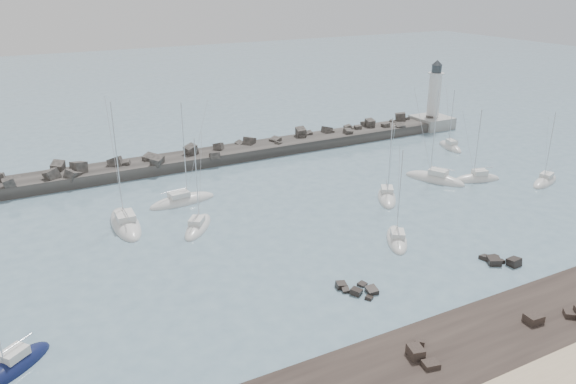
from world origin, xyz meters
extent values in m
plane|color=slate|center=(0.00, 0.00, 0.00)|extent=(400.00, 400.00, 0.00)
cube|color=black|center=(0.00, -22.00, 0.00)|extent=(140.00, 12.00, 0.70)
cube|color=black|center=(6.82, -21.01, 0.72)|extent=(1.61, 1.38, 0.75)
cube|color=black|center=(-5.93, -19.82, 0.80)|extent=(1.46, 1.70, 0.90)
cube|color=black|center=(10.58, -21.89, 0.58)|extent=(1.40, 1.43, 0.47)
cube|color=black|center=(-5.67, -21.41, 0.56)|extent=(1.48, 1.27, 0.42)
cube|color=black|center=(-4.48, -18.68, 0.62)|extent=(1.30, 1.30, 0.55)
cube|color=black|center=(-5.04, -8.10, 0.18)|extent=(0.99, 1.02, 0.64)
cube|color=black|center=(-5.03, -7.22, 0.20)|extent=(1.24, 1.25, 0.94)
cube|color=black|center=(-3.78, -10.32, -0.08)|extent=(1.14, 1.00, 0.90)
cube|color=black|center=(-2.83, -7.84, 0.01)|extent=(1.13, 1.09, 0.56)
cube|color=black|center=(-4.36, -8.97, 0.26)|extent=(1.54, 1.48, 0.83)
cube|color=black|center=(-2.79, -9.46, 0.14)|extent=(1.33, 1.48, 0.97)
cube|color=black|center=(14.37, -12.25, 0.19)|extent=(1.47, 1.40, 1.48)
cube|color=black|center=(12.93, -9.81, -0.03)|extent=(1.85, 1.88, 1.14)
cube|color=black|center=(13.60, -11.17, 0.02)|extent=(0.83, 0.85, 0.75)
cube|color=black|center=(12.71, -10.93, 0.17)|extent=(1.91, 1.93, 1.13)
cube|color=black|center=(13.44, -10.24, 0.19)|extent=(1.02, 1.04, 0.89)
cube|color=#2F2C2A|center=(-7.50, 38.00, 0.20)|extent=(115.00, 6.00, 3.20)
cube|color=#2F2C2A|center=(-24.57, 36.08, 1.90)|extent=(2.91, 2.54, 2.29)
cube|color=#2F2C2A|center=(42.10, 40.10, 1.81)|extent=(1.11, 1.28, 1.24)
cube|color=#2F2C2A|center=(-27.39, 36.56, 2.27)|extent=(2.71, 2.49, 2.28)
cube|color=#2F2C2A|center=(18.40, 39.83, 1.73)|extent=(1.62, 1.58, 1.60)
cube|color=#2F2C2A|center=(-26.09, 40.03, 2.10)|extent=(2.41, 2.94, 2.57)
cube|color=#2F2C2A|center=(-12.16, 38.64, 1.88)|extent=(2.74, 2.87, 1.90)
cube|color=#2F2C2A|center=(22.21, 39.57, 2.05)|extent=(2.25, 1.92, 2.01)
cube|color=#2F2C2A|center=(-17.67, 38.67, 2.01)|extent=(2.96, 3.20, 2.74)
cube|color=#2F2C2A|center=(10.43, 36.90, 1.75)|extent=(1.66, 1.48, 1.06)
cube|color=#2F2C2A|center=(22.09, 39.06, 2.09)|extent=(1.48, 1.29, 1.36)
cube|color=#2F2C2A|center=(40.39, 40.18, 2.51)|extent=(2.71, 2.66, 1.93)
cube|color=#2F2C2A|center=(-31.93, 39.47, 1.41)|extent=(1.51, 1.54, 0.91)
cube|color=#2F2C2A|center=(10.80, 38.72, 1.72)|extent=(2.34, 2.30, 1.62)
cube|color=#2F2C2A|center=(34.53, 37.38, 1.79)|extent=(1.61, 1.65, 1.72)
cube|color=#2F2C2A|center=(28.77, 38.66, 2.03)|extent=(1.50, 1.41, 0.98)
cube|color=#2F2C2A|center=(-11.77, 35.79, 2.31)|extent=(2.56, 2.78, 1.85)
cube|color=#2F2C2A|center=(16.35, 39.26, 2.50)|extent=(2.16, 2.46, 2.24)
cube|color=#2F2C2A|center=(22.87, 39.00, 1.84)|extent=(1.34, 1.25, 0.98)
cube|color=#2F2C2A|center=(38.50, 40.03, 1.51)|extent=(2.29, 2.28, 1.41)
cube|color=#2F2C2A|center=(31.72, 40.10, 2.01)|extent=(1.73, 1.73, 1.50)
cube|color=#2F2C2A|center=(-5.34, 38.22, 2.49)|extent=(2.54, 2.38, 2.21)
cube|color=#2F2C2A|center=(26.89, 39.34, 2.01)|extent=(1.69, 1.47, 1.44)
cube|color=#2F2C2A|center=(37.04, 35.95, 1.81)|extent=(2.33, 2.20, 1.80)
cube|color=#2F2C2A|center=(25.18, 36.87, 1.80)|extent=(1.82, 1.97, 2.05)
cube|color=#2F2C2A|center=(4.35, 40.18, 1.66)|extent=(1.71, 1.81, 1.51)
cube|color=#2F2C2A|center=(45.87, 37.58, 2.10)|extent=(2.07, 2.13, 1.31)
cube|color=#2F2C2A|center=(-23.41, 37.40, 2.46)|extent=(2.70, 2.93, 2.45)
cube|color=#2F2C2A|center=(-33.17, 35.61, 2.37)|extent=(1.81, 1.44, 1.80)
cube|color=#2F2C2A|center=(-0.20, 38.76, 2.20)|extent=(2.06, 2.36, 1.90)
cube|color=#2F2C2A|center=(-12.77, 38.22, 1.70)|extent=(1.10, 1.41, 1.20)
cube|color=#2F2C2A|center=(16.20, 38.47, 1.85)|extent=(1.53, 1.59, 0.89)
cube|color=#2F2C2A|center=(5.89, 39.38, 2.02)|extent=(2.82, 2.72, 2.22)
cube|color=#2F2C2A|center=(-16.24, 38.03, 1.64)|extent=(2.12, 1.86, 1.63)
cube|color=#2F2C2A|center=(31.81, 38.94, 2.42)|extent=(1.79, 2.13, 2.04)
cube|color=#2F2C2A|center=(-2.16, 35.58, 1.74)|extent=(2.02, 2.25, 1.53)
cube|color=#2F2C2A|center=(27.96, 39.58, 1.53)|extent=(1.64, 1.39, 1.41)
cube|color=gray|center=(47.00, 38.00, 0.80)|extent=(7.00, 7.00, 3.00)
cylinder|color=silver|center=(47.00, 38.00, 6.80)|extent=(2.50, 2.50, 9.00)
cylinder|color=silver|center=(47.00, 38.00, 11.23)|extent=(3.20, 3.20, 0.25)
cylinder|color=#30353A|center=(47.00, 38.00, 12.10)|extent=(2.00, 2.00, 1.60)
cone|color=#30353A|center=(47.00, 38.00, 13.40)|extent=(2.20, 2.20, 1.00)
ellipsoid|color=silver|center=(-20.96, 18.53, 0.05)|extent=(3.81, 11.01, 2.60)
cube|color=silver|center=(-20.98, 17.99, 1.55)|extent=(2.32, 3.13, 0.78)
cylinder|color=silver|center=(-20.93, 19.40, 8.50)|extent=(0.13, 0.13, 14.69)
cylinder|color=silver|center=(-21.01, 17.23, 2.27)|extent=(0.29, 4.35, 0.11)
ellipsoid|color=#0F163E|center=(-35.56, -5.41, 0.05)|extent=(7.30, 6.36, 2.12)
cube|color=silver|center=(-35.27, -5.19, 1.32)|extent=(2.56, 2.46, 0.74)
cylinder|color=silver|center=(-34.85, -4.87, 2.01)|extent=(2.42, 1.90, 0.11)
ellipsoid|color=silver|center=(-13.07, 13.38, 0.05)|extent=(6.67, 7.82, 2.04)
cube|color=silver|center=(-13.31, 13.06, 1.25)|extent=(2.60, 2.73, 0.66)
cylinder|color=silver|center=(-12.70, 13.89, 6.25)|extent=(0.11, 0.11, 10.67)
cylinder|color=silver|center=(-13.64, 12.62, 1.86)|extent=(1.96, 2.60, 0.09)
ellipsoid|color=silver|center=(-12.08, 22.58, 0.05)|extent=(9.98, 3.96, 2.30)
cube|color=silver|center=(-12.56, 22.53, 1.37)|extent=(2.90, 2.22, 0.68)
cylinder|color=silver|center=(-11.30, 22.65, 7.59)|extent=(0.12, 0.12, 13.13)
cylinder|color=silver|center=(-13.24, 22.46, 2.00)|extent=(3.88, 0.48, 0.10)
ellipsoid|color=silver|center=(14.15, 10.21, 0.05)|extent=(6.52, 8.19, 2.10)
cube|color=silver|center=(14.37, 10.55, 1.28)|extent=(2.61, 2.80, 0.68)
cylinder|color=silver|center=(13.80, 9.66, 6.42)|extent=(0.12, 0.12, 10.96)
cylinder|color=silver|center=(14.68, 11.03, 1.91)|extent=(1.84, 2.78, 0.10)
ellipsoid|color=silver|center=(6.83, -1.31, 0.05)|extent=(6.13, 7.76, 1.91)
cube|color=silver|center=(6.63, -1.63, 1.16)|extent=(2.46, 2.64, 0.60)
cylinder|color=silver|center=(7.16, -0.79, 6.05)|extent=(0.10, 0.10, 10.37)
cylinder|color=silver|center=(6.34, -2.09, 1.72)|extent=(1.72, 2.64, 0.09)
ellipsoid|color=silver|center=(31.16, 9.72, 0.05)|extent=(7.98, 4.53, 2.14)
cube|color=silver|center=(31.53, 9.61, 1.33)|extent=(2.50, 2.10, 0.74)
cylinder|color=silver|center=(30.58, 9.90, 6.10)|extent=(0.13, 0.13, 10.29)
cylinder|color=silver|center=(32.04, 9.45, 2.02)|extent=(2.94, 1.01, 0.11)
ellipsoid|color=silver|center=(25.38, 12.80, 0.05)|extent=(6.89, 9.99, 2.46)
cube|color=silver|center=(25.59, 12.37, 1.49)|extent=(2.93, 3.28, 0.79)
cylinder|color=silver|center=(25.04, 13.49, 7.61)|extent=(0.13, 0.13, 13.03)
cylinder|color=silver|center=(25.88, 11.76, 2.22)|extent=(1.78, 3.53, 0.11)
ellipsoid|color=silver|center=(39.64, 4.02, 0.05)|extent=(7.95, 4.82, 1.93)
cube|color=silver|center=(40.00, 4.15, 1.18)|extent=(2.52, 2.17, 0.62)
cylinder|color=silver|center=(39.07, 3.81, 6.00)|extent=(0.11, 0.11, 10.26)
cylinder|color=silver|center=(40.50, 4.34, 1.75)|extent=(2.89, 1.13, 0.09)
ellipsoid|color=silver|center=(39.84, 24.78, 0.05)|extent=(3.94, 7.54, 2.07)
cube|color=silver|center=(39.75, 24.43, 1.29)|extent=(1.90, 2.31, 0.73)
cylinder|color=silver|center=(39.98, 25.34, 5.79)|extent=(0.12, 0.12, 9.73)
cylinder|color=silver|center=(39.62, 23.95, 1.97)|extent=(0.81, 2.82, 0.10)
camera|label=1|loc=(-33.35, -48.73, 29.97)|focal=35.00mm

